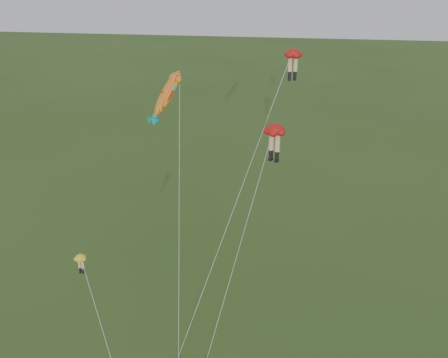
# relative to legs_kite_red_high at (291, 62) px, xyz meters

# --- Properties ---
(legs_kite_red_high) EXTENTS (7.36, 12.61, 18.84)m
(legs_kite_red_high) POSITION_rel_legs_kite_red_high_xyz_m (0.00, 0.00, 0.00)
(legs_kite_red_high) COLOR #B41512
(legs_kite_red_high) RESTS_ON ground
(legs_kite_red_mid) EXTENTS (4.81, 5.73, 15.52)m
(legs_kite_red_mid) POSITION_rel_legs_kite_red_high_xyz_m (-0.69, -7.02, -3.21)
(legs_kite_red_mid) COLOR #B41512
(legs_kite_red_mid) RESTS_ON ground
(legs_kite_yellow) EXTENTS (4.63, 5.45, 7.30)m
(legs_kite_yellow) POSITION_rel_legs_kite_red_high_xyz_m (-12.31, -10.81, -11.45)
(legs_kite_yellow) COLOR yellow
(legs_kite_yellow) RESTS_ON ground
(fish_kite) EXTENTS (3.49, 10.40, 18.23)m
(fish_kite) POSITION_rel_legs_kite_red_high_xyz_m (-7.75, -5.11, -1.40)
(fish_kite) COLOR gold
(fish_kite) RESTS_ON ground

